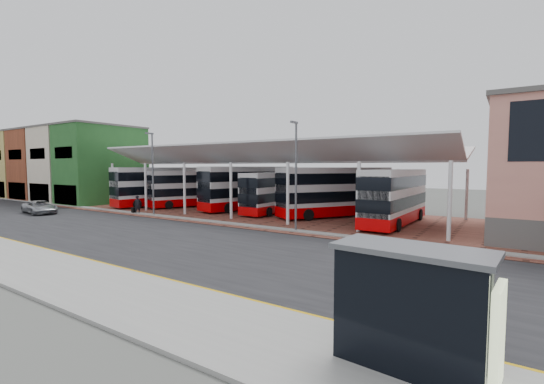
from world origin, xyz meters
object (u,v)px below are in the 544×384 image
Objects in this scene: bus_5 at (395,197)px; bus_2 at (248,188)px; silver_car at (40,207)px; bus_1 at (192,189)px; bus_3 at (277,193)px; bus_0 at (160,187)px; pedestrian at (138,205)px; bus_4 at (335,192)px; bus_shelter at (421,299)px.

bus_2 is at bearing 175.02° from bus_5.
bus_5 is at bearing -61.37° from silver_car.
bus_1 is 2.19× the size of silver_car.
bus_1 is 23.84m from bus_5.
bus_3 is at bearing -48.02° from silver_car.
bus_1 is at bearing 28.45° from bus_0.
bus_3 is at bearing 6.59° from bus_2.
bus_5 is (12.27, -1.21, 0.19)m from bus_3.
bus_0 reaches higher than pedestrian.
bus_3 is (15.75, 2.02, -0.26)m from bus_0.
bus_4 is at bearing 25.36° from bus_1.
bus_1 is 15.67m from silver_car.
bus_5 is 23.05m from bus_shelter.
bus_5 reaches higher than bus_1.
bus_2 is 10.48m from bus_4.
bus_3 is at bearing -38.32° from pedestrian.
bus_4 is at bearing -54.44° from silver_car.
bus_0 is 15.89m from bus_3.
bus_4 is at bearing 17.08° from bus_0.
bus_shelter is at bearing -14.81° from bus_1.
bus_0 is 0.98× the size of bus_2.
pedestrian is at bearing -113.36° from bus_2.
bus_1 reaches higher than bus_shelter.
bus_shelter is at bearing -29.66° from bus_4.
bus_2 is at bearing -40.31° from silver_car.
bus_2 is (11.57, 2.61, 0.05)m from bus_0.
bus_shelter is (18.61, -23.37, -0.21)m from bus_3.
bus_2 is 6.46× the size of pedestrian.
bus_5 is at bearing 20.90° from bus_1.
bus_shelter is at bearing -31.81° from bus_2.
bus_0 is 1.15× the size of bus_3.
bus_0 reaches higher than bus_1.
silver_car is at bearing 170.85° from bus_shelter.
bus_5 reaches higher than pedestrian.
silver_car is 10.15m from pedestrian.
bus_2 is 21.46m from silver_car.
pedestrian reaches higher than silver_car.
bus_0 is 22.17m from bus_4.
bus_3 is 2.76× the size of bus_shelter.
bus_4 is at bearing 122.18° from bus_shelter.
bus_2 reaches higher than bus_0.
bus_4 is 19.76m from pedestrian.
bus_5 is (28.03, 0.82, -0.07)m from bus_0.
bus_shelter is (6.33, -22.16, -0.40)m from bus_5.
bus_shelter is at bearing -101.73° from pedestrian.
bus_5 is at bearing -58.10° from pedestrian.
bus_shelter reaches higher than pedestrian.
bus_3 is 24.34m from silver_car.
bus_1 is at bearing 147.79° from bus_shelter.
bus_3 is at bearing 25.60° from bus_1.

